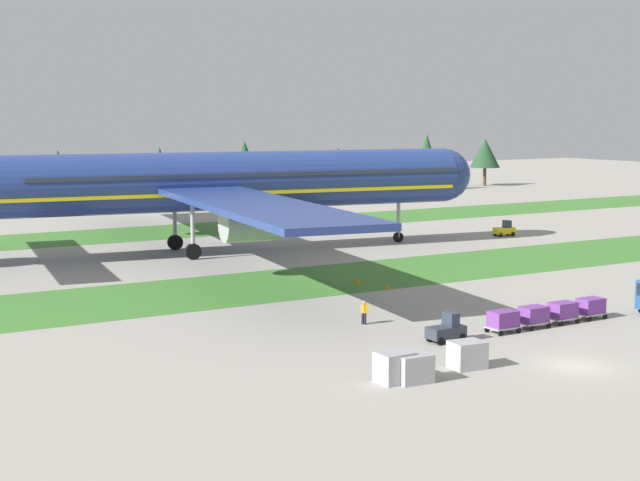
{
  "coord_description": "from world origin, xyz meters",
  "views": [
    {
      "loc": [
        -41.67,
        -40.18,
        15.17
      ],
      "look_at": [
        0.6,
        31.6,
        4.0
      ],
      "focal_mm": 53.16,
      "sensor_mm": 36.0,
      "label": 1
    }
  ],
  "objects_px": {
    "cargo_dolly_third": "(563,311)",
    "taxiway_marker_1": "(387,286)",
    "taxiway_marker_0": "(358,280)",
    "uld_container_1": "(413,368)",
    "baggage_tug": "(447,330)",
    "pushback_tractor": "(505,230)",
    "ground_crew_marshaller": "(364,312)",
    "airliner": "(202,182)",
    "cargo_dolly_lead": "(503,320)",
    "uld_container_0": "(394,367)",
    "cargo_dolly_second": "(533,315)",
    "cargo_dolly_fourth": "(590,307)",
    "uld_container_2": "(467,355)"
  },
  "relations": [
    {
      "from": "cargo_dolly_third",
      "to": "taxiway_marker_1",
      "type": "relative_size",
      "value": 4.94
    },
    {
      "from": "taxiway_marker_0",
      "to": "uld_container_1",
      "type": "bearing_deg",
      "value": -117.08
    },
    {
      "from": "baggage_tug",
      "to": "pushback_tractor",
      "type": "relative_size",
      "value": 0.95
    },
    {
      "from": "ground_crew_marshaller",
      "to": "taxiway_marker_0",
      "type": "bearing_deg",
      "value": 128.05
    },
    {
      "from": "airliner",
      "to": "cargo_dolly_lead",
      "type": "bearing_deg",
      "value": 11.44
    },
    {
      "from": "airliner",
      "to": "cargo_dolly_third",
      "type": "bearing_deg",
      "value": 18.64
    },
    {
      "from": "cargo_dolly_lead",
      "to": "ground_crew_marshaller",
      "type": "bearing_deg",
      "value": 42.6
    },
    {
      "from": "uld_container_0",
      "to": "cargo_dolly_lead",
      "type": "bearing_deg",
      "value": 24.63
    },
    {
      "from": "baggage_tug",
      "to": "cargo_dolly_third",
      "type": "relative_size",
      "value": 1.18
    },
    {
      "from": "uld_container_0",
      "to": "taxiway_marker_0",
      "type": "relative_size",
      "value": 3.19
    },
    {
      "from": "uld_container_0",
      "to": "airliner",
      "type": "bearing_deg",
      "value": 78.26
    },
    {
      "from": "uld_container_0",
      "to": "uld_container_1",
      "type": "height_order",
      "value": "uld_container_0"
    },
    {
      "from": "cargo_dolly_second",
      "to": "cargo_dolly_third",
      "type": "relative_size",
      "value": 1.0
    },
    {
      "from": "airliner",
      "to": "taxiway_marker_1",
      "type": "xyz_separation_m",
      "value": [
        5.36,
        -27.67,
        -7.65
      ]
    },
    {
      "from": "cargo_dolly_third",
      "to": "cargo_dolly_fourth",
      "type": "distance_m",
      "value": 2.9
    },
    {
      "from": "baggage_tug",
      "to": "taxiway_marker_1",
      "type": "height_order",
      "value": "baggage_tug"
    },
    {
      "from": "uld_container_2",
      "to": "taxiway_marker_1",
      "type": "bearing_deg",
      "value": 65.99
    },
    {
      "from": "uld_container_0",
      "to": "taxiway_marker_0",
      "type": "bearing_deg",
      "value": 61.04
    },
    {
      "from": "cargo_dolly_lead",
      "to": "taxiway_marker_0",
      "type": "xyz_separation_m",
      "value": [
        1.74,
        21.42,
        -0.61
      ]
    },
    {
      "from": "baggage_tug",
      "to": "ground_crew_marshaller",
      "type": "relative_size",
      "value": 1.51
    },
    {
      "from": "cargo_dolly_fourth",
      "to": "ground_crew_marshaller",
      "type": "bearing_deg",
      "value": 64.62
    },
    {
      "from": "airliner",
      "to": "baggage_tug",
      "type": "height_order",
      "value": "airliner"
    },
    {
      "from": "cargo_dolly_second",
      "to": "taxiway_marker_0",
      "type": "bearing_deg",
      "value": 1.86
    },
    {
      "from": "uld_container_0",
      "to": "uld_container_2",
      "type": "distance_m",
      "value": 5.49
    },
    {
      "from": "uld_container_0",
      "to": "uld_container_2",
      "type": "relative_size",
      "value": 1.0
    },
    {
      "from": "cargo_dolly_third",
      "to": "cargo_dolly_fourth",
      "type": "height_order",
      "value": "same"
    },
    {
      "from": "airliner",
      "to": "uld_container_2",
      "type": "relative_size",
      "value": 40.76
    },
    {
      "from": "uld_container_2",
      "to": "taxiway_marker_0",
      "type": "bearing_deg",
      "value": 70.29
    },
    {
      "from": "airliner",
      "to": "uld_container_2",
      "type": "distance_m",
      "value": 52.3
    },
    {
      "from": "pushback_tractor",
      "to": "taxiway_marker_0",
      "type": "xyz_separation_m",
      "value": [
        -33.94,
        -18.8,
        -0.5
      ]
    },
    {
      "from": "cargo_dolly_third",
      "to": "cargo_dolly_fourth",
      "type": "xyz_separation_m",
      "value": [
        2.9,
        0.06,
        0.0
      ]
    },
    {
      "from": "uld_container_2",
      "to": "cargo_dolly_third",
      "type": "bearing_deg",
      "value": 23.73
    },
    {
      "from": "uld_container_1",
      "to": "taxiway_marker_1",
      "type": "xyz_separation_m",
      "value": [
        15.22,
        24.65,
        -0.59
      ]
    },
    {
      "from": "cargo_dolly_lead",
      "to": "cargo_dolly_second",
      "type": "relative_size",
      "value": 1.0
    },
    {
      "from": "cargo_dolly_lead",
      "to": "uld_container_1",
      "type": "bearing_deg",
      "value": 116.77
    },
    {
      "from": "taxiway_marker_0",
      "to": "pushback_tractor",
      "type": "bearing_deg",
      "value": 28.98
    },
    {
      "from": "baggage_tug",
      "to": "uld_container_1",
      "type": "height_order",
      "value": "baggage_tug"
    },
    {
      "from": "cargo_dolly_fourth",
      "to": "ground_crew_marshaller",
      "type": "distance_m",
      "value": 17.08
    },
    {
      "from": "ground_crew_marshaller",
      "to": "taxiway_marker_0",
      "type": "relative_size",
      "value": 2.77
    },
    {
      "from": "pushback_tractor",
      "to": "uld_container_0",
      "type": "bearing_deg",
      "value": 141.24
    },
    {
      "from": "airliner",
      "to": "taxiway_marker_0",
      "type": "relative_size",
      "value": 129.95
    },
    {
      "from": "pushback_tractor",
      "to": "taxiway_marker_0",
      "type": "height_order",
      "value": "pushback_tractor"
    },
    {
      "from": "cargo_dolly_lead",
      "to": "pushback_tractor",
      "type": "xyz_separation_m",
      "value": [
        35.68,
        40.22,
        -0.1
      ]
    },
    {
      "from": "ground_crew_marshaller",
      "to": "taxiway_marker_1",
      "type": "distance_m",
      "value": 14.32
    },
    {
      "from": "cargo_dolly_third",
      "to": "uld_container_2",
      "type": "distance_m",
      "value": 15.16
    },
    {
      "from": "taxiway_marker_1",
      "to": "uld_container_1",
      "type": "bearing_deg",
      "value": -121.7
    },
    {
      "from": "baggage_tug",
      "to": "uld_container_1",
      "type": "bearing_deg",
      "value": 129.7
    },
    {
      "from": "pushback_tractor",
      "to": "taxiway_marker_1",
      "type": "xyz_separation_m",
      "value": [
        -33.12,
        -22.31,
        -0.59
      ]
    },
    {
      "from": "cargo_dolly_lead",
      "to": "ground_crew_marshaller",
      "type": "relative_size",
      "value": 1.28
    },
    {
      "from": "uld_container_1",
      "to": "taxiway_marker_0",
      "type": "distance_m",
      "value": 31.64
    }
  ]
}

